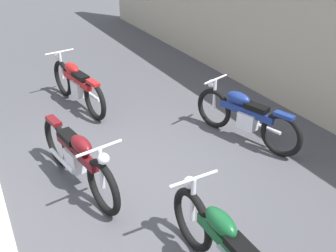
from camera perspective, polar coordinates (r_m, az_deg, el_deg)
The scene contains 4 objects.
ground_plane at distance 5.27m, azimuth -8.53°, elevation -9.06°, with size 40.00×40.00×0.00m, color #47474C.
motorcycle_blue at distance 6.21m, azimuth 11.19°, elevation 1.46°, with size 1.90×0.77×0.88m.
motorcycle_red at distance 7.42m, azimuth -13.16°, elevation 5.95°, with size 2.02×0.62×0.91m.
motorcycle_maroon at distance 5.15m, azimuth -13.08°, elevation -4.55°, with size 2.03×0.63×0.92m.
Camera 1 is at (4.01, -1.28, 3.18)m, focal length 41.65 mm.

